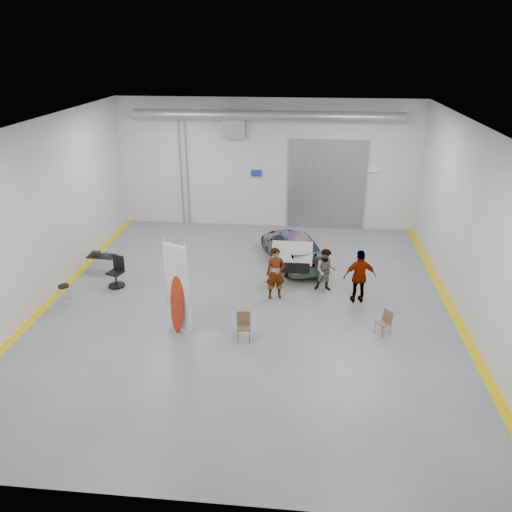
# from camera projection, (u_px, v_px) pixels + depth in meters

# --- Properties ---
(ground) EXTENTS (16.00, 16.00, 0.00)m
(ground) POSITION_uv_depth(u_px,v_px,m) (248.00, 305.00, 17.07)
(ground) COLOR slate
(ground) RESTS_ON ground
(room_shell) EXTENTS (14.02, 16.18, 6.01)m
(room_shell) POSITION_uv_depth(u_px,v_px,m) (261.00, 172.00, 17.45)
(room_shell) COLOR silver
(room_shell) RESTS_ON ground
(sedan_car) EXTENTS (3.18, 4.68, 1.26)m
(sedan_car) POSITION_uv_depth(u_px,v_px,m) (293.00, 247.00, 20.18)
(sedan_car) COLOR silver
(sedan_car) RESTS_ON ground
(person_a) EXTENTS (0.77, 0.60, 1.86)m
(person_a) POSITION_uv_depth(u_px,v_px,m) (276.00, 273.00, 17.18)
(person_a) COLOR brown
(person_a) RESTS_ON ground
(person_b) EXTENTS (0.79, 0.62, 1.58)m
(person_b) POSITION_uv_depth(u_px,v_px,m) (326.00, 270.00, 17.75)
(person_b) COLOR slate
(person_b) RESTS_ON ground
(person_c) EXTENTS (1.16, 0.62, 1.91)m
(person_c) POSITION_uv_depth(u_px,v_px,m) (360.00, 276.00, 16.91)
(person_c) COLOR #9A5533
(person_c) RESTS_ON ground
(surfboard_display) EXTENTS (0.81, 0.49, 3.09)m
(surfboard_display) POSITION_uv_depth(u_px,v_px,m) (180.00, 296.00, 14.99)
(surfboard_display) COLOR white
(surfboard_display) RESTS_ON ground
(folding_chair_near) EXTENTS (0.46, 0.47, 0.87)m
(folding_chair_near) POSITION_uv_depth(u_px,v_px,m) (244.00, 332.00, 14.95)
(folding_chair_near) COLOR brown
(folding_chair_near) RESTS_ON ground
(folding_chair_far) EXTENTS (0.51, 0.59, 0.78)m
(folding_chair_far) POSITION_uv_depth(u_px,v_px,m) (383.00, 327.00, 15.26)
(folding_chair_far) COLOR brown
(folding_chair_far) RESTS_ON ground
(shop_stool) EXTENTS (0.39, 0.39, 0.76)m
(shop_stool) POSITION_uv_depth(u_px,v_px,m) (65.00, 296.00, 16.87)
(shop_stool) COLOR black
(shop_stool) RESTS_ON ground
(work_table) EXTENTS (1.08, 0.57, 0.86)m
(work_table) POSITION_uv_depth(u_px,v_px,m) (100.00, 256.00, 19.27)
(work_table) COLOR gray
(work_table) RESTS_ON ground
(office_chair) EXTENTS (0.64, 0.67, 1.13)m
(office_chair) POSITION_uv_depth(u_px,v_px,m) (116.00, 273.00, 18.19)
(office_chair) COLOR black
(office_chair) RESTS_ON ground
(trunk_lid) EXTENTS (1.46, 0.89, 0.04)m
(trunk_lid) POSITION_uv_depth(u_px,v_px,m) (292.00, 250.00, 18.18)
(trunk_lid) COLOR silver
(trunk_lid) RESTS_ON sedan_car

